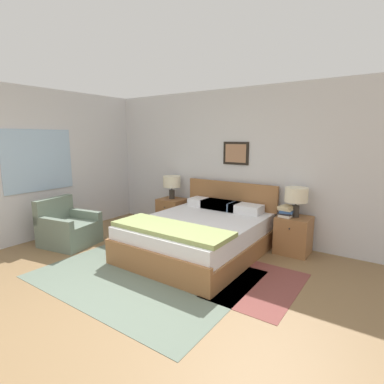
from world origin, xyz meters
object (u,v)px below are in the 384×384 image
(bed, at_px, (199,234))
(table_lamp_near_window, at_px, (172,183))
(table_lamp_by_door, at_px, (296,196))
(armchair, at_px, (68,229))
(nightstand_near_window, at_px, (172,213))
(nightstand_by_door, at_px, (293,235))

(bed, xyz_separation_m, table_lamp_near_window, (-1.20, 0.83, 0.60))
(bed, xyz_separation_m, table_lamp_by_door, (1.20, 0.83, 0.60))
(armchair, relative_size, table_lamp_near_window, 1.97)
(bed, bearing_deg, table_lamp_near_window, 145.23)
(bed, height_order, armchair, bed)
(bed, bearing_deg, armchair, -154.96)
(table_lamp_near_window, distance_m, table_lamp_by_door, 2.40)
(bed, distance_m, table_lamp_near_window, 1.58)
(armchair, height_order, nightstand_near_window, armchair)
(table_lamp_by_door, bearing_deg, nightstand_by_door, -103.59)
(nightstand_near_window, relative_size, table_lamp_near_window, 1.27)
(bed, distance_m, nightstand_near_window, 1.44)
(nightstand_by_door, xyz_separation_m, table_lamp_by_door, (0.00, 0.02, 0.61))
(armchair, distance_m, table_lamp_near_window, 2.05)
(table_lamp_near_window, bearing_deg, bed, -34.77)
(bed, bearing_deg, nightstand_near_window, 145.48)
(bed, relative_size, table_lamp_near_window, 4.72)
(nightstand_by_door, distance_m, table_lamp_by_door, 0.61)
(table_lamp_near_window, bearing_deg, nightstand_by_door, -0.37)
(bed, xyz_separation_m, armchair, (-2.01, -0.94, -0.04))
(armchair, distance_m, nightstand_near_window, 1.94)
(bed, bearing_deg, nightstand_by_door, 34.45)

